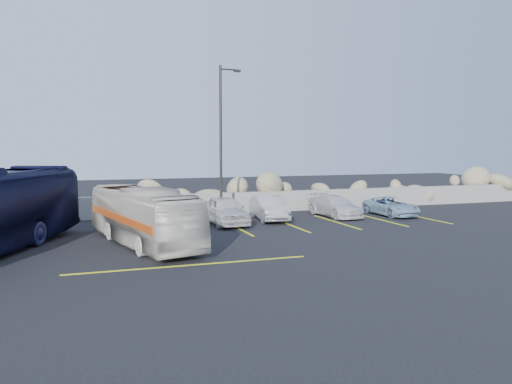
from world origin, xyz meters
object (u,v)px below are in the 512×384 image
object	(u,v)px
car_a	(225,210)
car_b	(269,208)
lamppost	(222,138)
vintage_bus	(142,216)
car_c	(335,206)
car_d	(391,206)

from	to	relation	value
car_a	car_b	bearing A→B (deg)	13.02
lamppost	vintage_bus	size ratio (longest dim) A/B	0.99
car_c	car_d	bearing A→B (deg)	-17.12
vintage_bus	lamppost	bearing A→B (deg)	34.54
lamppost	car_b	distance (m)	4.41
lamppost	car_d	world-z (taller)	lamppost
lamppost	vintage_bus	xyz separation A→B (m)	(-4.65, -5.18, -3.17)
lamppost	car_b	world-z (taller)	lamppost
vintage_bus	car_a	xyz separation A→B (m)	(4.46, 3.87, -0.43)
car_a	car_c	size ratio (longest dim) A/B	1.02
car_a	car_b	distance (m)	2.64
vintage_bus	car_d	distance (m)	14.63
car_a	car_c	distance (m)	6.51
car_a	car_d	distance (m)	9.64
car_b	car_c	world-z (taller)	car_b
lamppost	car_c	xyz separation A→B (m)	(6.28, -0.60, -3.72)
car_d	car_c	bearing A→B (deg)	165.83
car_c	car_a	bearing A→B (deg)	-178.48
vintage_bus	car_c	xyz separation A→B (m)	(10.93, 4.58, -0.55)
lamppost	car_d	size ratio (longest dim) A/B	2.16
car_d	car_b	bearing A→B (deg)	173.06
lamppost	car_c	distance (m)	7.32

